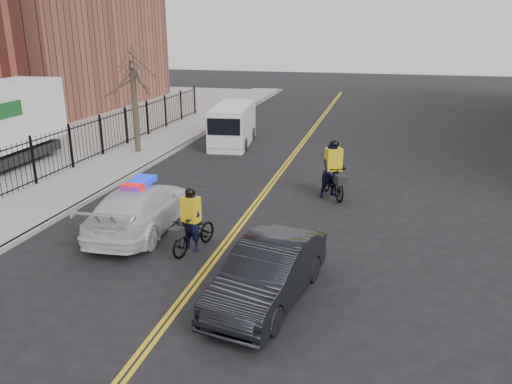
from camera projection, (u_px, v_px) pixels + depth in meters
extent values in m
plane|color=black|center=(219.00, 253.00, 14.14)|extent=(120.00, 120.00, 0.00)
cube|color=gold|center=(276.00, 175.00, 21.51)|extent=(0.10, 60.00, 0.01)
cube|color=gold|center=(279.00, 176.00, 21.48)|extent=(0.10, 60.00, 0.01)
cube|color=gray|center=(120.00, 163.00, 23.25)|extent=(3.00, 60.00, 0.15)
cube|color=gray|center=(150.00, 165.00, 22.89)|extent=(0.20, 60.00, 0.15)
cube|color=brown|center=(37.00, 15.00, 39.45)|extent=(14.00, 18.00, 14.00)
cylinder|color=#3A2B22|center=(135.00, 112.00, 24.46)|extent=(0.28, 0.28, 4.00)
imported|color=silver|center=(141.00, 208.00, 15.56)|extent=(2.30, 5.14, 1.46)
cube|color=#0C26CC|center=(139.00, 183.00, 15.31)|extent=(0.68, 1.37, 0.16)
imported|color=black|center=(268.00, 273.00, 11.48)|extent=(2.23, 4.52, 1.42)
cube|color=white|center=(233.00, 125.00, 27.03)|extent=(2.41, 5.13, 2.10)
cube|color=white|center=(225.00, 136.00, 25.07)|extent=(1.86, 0.94, 1.10)
cube|color=black|center=(224.00, 127.00, 24.55)|extent=(1.65, 0.29, 0.82)
cylinder|color=black|center=(212.00, 143.00, 25.99)|extent=(0.30, 0.66, 0.64)
cylinder|color=black|center=(245.00, 144.00, 25.78)|extent=(0.30, 0.66, 0.64)
cylinder|color=black|center=(222.00, 132.00, 28.75)|extent=(0.30, 0.66, 0.64)
cylinder|color=black|center=(252.00, 133.00, 28.53)|extent=(0.30, 0.66, 0.64)
cylinder|color=black|center=(37.00, 145.00, 24.80)|extent=(0.11, 0.11, 1.02)
imported|color=black|center=(192.00, 233.00, 14.19)|extent=(1.15, 2.02, 1.00)
imported|color=black|center=(191.00, 222.00, 14.08)|extent=(0.71, 0.56, 1.72)
cube|color=yellow|center=(191.00, 209.00, 13.96)|extent=(0.56, 0.45, 0.72)
sphere|color=black|center=(190.00, 193.00, 13.81)|extent=(0.29, 0.29, 0.29)
cube|color=black|center=(177.00, 232.00, 13.56)|extent=(0.39, 0.43, 0.27)
imported|color=black|center=(333.00, 180.00, 18.60)|extent=(1.54, 2.21, 1.31)
imported|color=black|center=(333.00, 171.00, 18.49)|extent=(1.22, 1.13, 2.02)
cube|color=yellow|center=(334.00, 160.00, 18.35)|extent=(0.69, 0.61, 0.85)
sphere|color=black|center=(334.00, 144.00, 18.17)|extent=(0.34, 0.34, 0.34)
cube|color=black|center=(341.00, 180.00, 17.79)|extent=(0.52, 0.54, 0.31)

